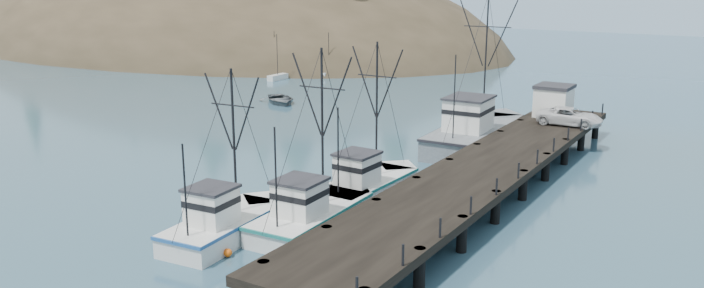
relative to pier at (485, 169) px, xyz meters
The scene contains 13 objects.
ground 21.33m from the pier, 131.19° to the right, with size 400.00×400.00×0.00m, color #2C4F63.
pier is the anchor object (origin of this frame).
headland 108.95m from the pier, 144.86° to the left, with size 134.80×78.00×51.00m.
distant_ridge 154.06m from the pier, 91.49° to the left, with size 360.00×40.00×26.00m, color #9EB2C6.
distant_ridge_far 177.43m from the pier, 107.72° to the left, with size 180.00×25.00×18.00m, color silver.
moored_sailboats 61.10m from the pier, 139.36° to the left, with size 20.16×18.14×6.35m.
trawler_near 12.71m from the pier, 118.50° to the right, with size 3.73×10.37×10.64m.
trawler_mid 17.57m from the pier, 122.04° to the right, with size 3.86×9.57×9.69m.
trawler_far 7.83m from the pier, 143.66° to the right, with size 3.47×10.00×10.43m.
work_vessel 12.91m from the pier, 114.38° to the left, with size 5.15×15.52×12.99m.
pier_shed 18.10m from the pier, 92.29° to the left, with size 3.00×3.20×2.80m.
pickup_truck 15.17m from the pier, 84.31° to the left, with size 2.44×5.30×1.47m, color silver.
motorboat 36.69m from the pier, 149.44° to the left, with size 4.07×5.71×1.18m, color #505559.
Camera 1 is at (29.51, -25.74, 14.38)m, focal length 35.00 mm.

